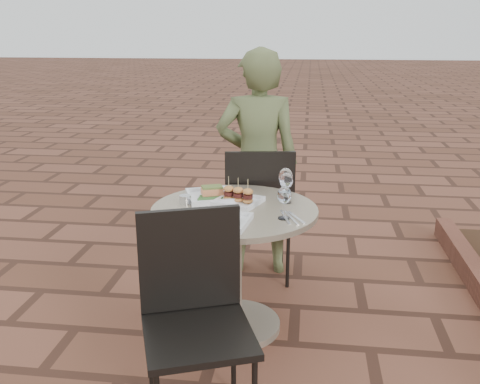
# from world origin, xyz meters

# --- Properties ---
(ground) EXTENTS (60.00, 60.00, 0.00)m
(ground) POSITION_xyz_m (0.00, 0.00, 0.00)
(ground) COLOR brown
(ground) RESTS_ON ground
(cafe_table) EXTENTS (0.90, 0.90, 0.73)m
(cafe_table) POSITION_xyz_m (0.08, 0.13, 0.48)
(cafe_table) COLOR gray
(cafe_table) RESTS_ON ground
(chair_far) EXTENTS (0.50, 0.50, 0.93)m
(chair_far) POSITION_xyz_m (0.15, 0.74, 0.55)
(chair_far) COLOR black
(chair_far) RESTS_ON ground
(chair_near) EXTENTS (0.57, 0.57, 0.93)m
(chair_near) POSITION_xyz_m (0.01, -0.60, 0.55)
(chair_near) COLOR black
(chair_near) RESTS_ON ground
(diner) EXTENTS (0.60, 0.43, 1.55)m
(diner) POSITION_xyz_m (0.12, 0.95, 0.77)
(diner) COLOR #4E572F
(diner) RESTS_ON ground
(plate_salmon) EXTENTS (0.35, 0.35, 0.07)m
(plate_salmon) POSITION_xyz_m (-0.07, 0.27, 0.75)
(plate_salmon) COLOR silver
(plate_salmon) RESTS_ON cafe_table
(plate_sliders) EXTENTS (0.29, 0.29, 0.15)m
(plate_sliders) POSITION_xyz_m (0.09, 0.21, 0.76)
(plate_sliders) COLOR silver
(plate_sliders) RESTS_ON cafe_table
(plate_tuna) EXTENTS (0.27, 0.27, 0.03)m
(plate_tuna) POSITION_xyz_m (0.06, -0.12, 0.75)
(plate_tuna) COLOR silver
(plate_tuna) RESTS_ON cafe_table
(wine_glass_right) EXTENTS (0.07, 0.07, 0.17)m
(wine_glass_right) POSITION_xyz_m (0.35, -0.00, 0.85)
(wine_glass_right) COLOR white
(wine_glass_right) RESTS_ON cafe_table
(wine_glass_mid) EXTENTS (0.07, 0.07, 0.17)m
(wine_glass_mid) POSITION_xyz_m (0.35, 0.26, 0.85)
(wine_glass_mid) COLOR white
(wine_glass_mid) RESTS_ON cafe_table
(wine_glass_far) EXTENTS (0.08, 0.08, 0.18)m
(wine_glass_far) POSITION_xyz_m (0.34, 0.31, 0.86)
(wine_glass_far) COLOR white
(wine_glass_far) RESTS_ON cafe_table
(steel_ramekin) EXTENTS (0.07, 0.07, 0.05)m
(steel_ramekin) POSITION_xyz_m (-0.20, 0.17, 0.75)
(steel_ramekin) COLOR silver
(steel_ramekin) RESTS_ON cafe_table
(cutlery_set) EXTENTS (0.18, 0.25, 0.00)m
(cutlery_set) POSITION_xyz_m (0.38, 0.01, 0.73)
(cutlery_set) COLOR silver
(cutlery_set) RESTS_ON cafe_table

